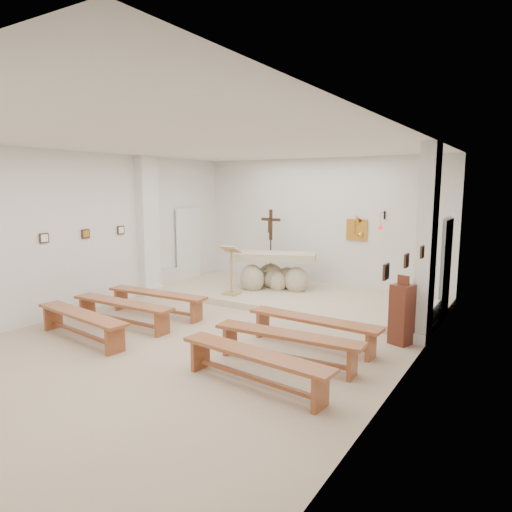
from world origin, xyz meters
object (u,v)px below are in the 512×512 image
Objects in this scene: altar at (275,274)px; bench_left_second at (122,308)px; bench_left_third at (81,320)px; donation_pedestal at (402,314)px; bench_left_front at (157,298)px; bench_right_front at (313,325)px; lectern at (231,270)px; crucifix_stand at (271,241)px; bench_right_second at (287,341)px; bench_right_third at (254,361)px.

bench_left_second is at bearing -128.87° from altar.
altar reaches higher than bench_left_third.
donation_pedestal reaches higher than bench_left_front.
bench_left_front and bench_right_front have the same top height.
bench_left_third is at bearing -103.46° from lectern.
crucifix_stand reaches higher than bench_right_second.
crucifix_stand is at bearing 75.32° from bench_left_front.
bench_left_second is at bearing -106.46° from lectern.
altar is 1.73× the size of donation_pedestal.
crucifix_stand is at bearing 90.07° from bench_left_third.
bench_left_front is at bearing 158.68° from bench_right_third.
altar is 3.25m from bench_left_front.
lectern is 2.04m from bench_left_front.
lectern is 4.21m from bench_right_second.
donation_pedestal is at bearing 20.32° from bench_left_second.
bench_right_second is at bearing 96.12° from bench_right_third.
bench_left_second is 0.99× the size of bench_right_second.
bench_left_front is 3.80m from bench_right_second.
bench_right_front is at bearing 86.96° from bench_right_second.
donation_pedestal is at bearing 7.53° from bench_left_front.
crucifix_stand is at bearing 167.28° from donation_pedestal.
donation_pedestal is 0.51× the size of bench_right_third.
altar is 1.27m from lectern.
bench_left_front is at bearing -149.45° from donation_pedestal.
bench_right_third is at bearing 7.57° from bench_left_third.
crucifix_stand reaches higher than bench_left_third.
donation_pedestal is (4.21, -2.68, -0.76)m from crucifix_stand.
bench_left_second is 3.80m from bench_right_third.
bench_right_front is (2.46, -3.01, -0.16)m from altar.
donation_pedestal is 2.29m from bench_right_second.
bench_right_second and bench_left_third have the same top height.
bench_left_third is (-0.62, -3.82, -0.37)m from lectern.
lectern is (-0.60, -1.10, 0.20)m from altar.
altar is 5.07m from bench_left_third.
crucifix_stand reaches higher than bench_right_front.
bench_left_front and bench_right_third have the same top height.
bench_left_second is (-0.73, -4.58, -0.92)m from crucifix_stand.
altar is at bearing 83.68° from bench_left_third.
donation_pedestal is at bearing 39.64° from bench_right_front.
lectern is at bearing 77.04° from bench_left_second.
altar is at bearing -45.96° from crucifix_stand.
bench_right_front and bench_left_third have the same top height.
bench_left_second is 0.96m from bench_left_third.
lectern reaches higher than bench_left_second.
bench_left_second is at bearing -139.24° from donation_pedestal.
bench_left_second is at bearing 176.96° from bench_right_second.
crucifix_stand reaches higher than donation_pedestal.
bench_right_front is 1.00× the size of bench_right_third.
bench_right_front is (3.06, -1.91, -0.37)m from lectern.
bench_right_second is at bearing -17.86° from bench_left_front.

